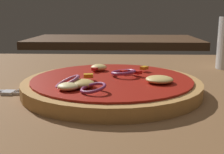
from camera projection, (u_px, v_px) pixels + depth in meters
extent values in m
cube|color=brown|center=(123.00, 106.00, 0.45)|extent=(1.50, 0.91, 0.04)
cylinder|color=tan|center=(111.00, 86.00, 0.47)|extent=(0.29, 0.29, 0.02)
cylinder|color=#A81C11|center=(111.00, 79.00, 0.47)|extent=(0.26, 0.26, 0.00)
ellipsoid|color=#EFCC72|center=(159.00, 79.00, 0.43)|extent=(0.04, 0.04, 0.01)
ellipsoid|color=#E5BC60|center=(82.00, 83.00, 0.41)|extent=(0.04, 0.04, 0.01)
ellipsoid|color=#EFCC72|center=(99.00, 67.00, 0.53)|extent=(0.03, 0.03, 0.01)
ellipsoid|color=#F4DB8E|center=(68.00, 86.00, 0.39)|extent=(0.03, 0.03, 0.01)
torus|color=#93386B|center=(122.00, 72.00, 0.48)|extent=(0.06, 0.06, 0.01)
torus|color=#B25984|center=(67.00, 82.00, 0.41)|extent=(0.04, 0.04, 0.02)
torus|color=#93386B|center=(93.00, 88.00, 0.38)|extent=(0.05, 0.05, 0.01)
cube|color=orange|center=(88.00, 76.00, 0.45)|extent=(0.02, 0.01, 0.01)
cube|color=red|center=(95.00, 69.00, 0.51)|extent=(0.01, 0.01, 0.00)
cube|color=red|center=(137.00, 72.00, 0.48)|extent=(0.02, 0.02, 0.01)
cube|color=orange|center=(144.00, 68.00, 0.52)|extent=(0.02, 0.02, 0.01)
cube|color=red|center=(121.00, 71.00, 0.49)|extent=(0.01, 0.01, 0.00)
cube|color=silver|center=(9.00, 92.00, 0.46)|extent=(0.02, 0.02, 0.01)
cube|color=silver|center=(22.00, 94.00, 0.45)|extent=(0.03, 0.00, 0.00)
cube|color=silver|center=(24.00, 93.00, 0.45)|extent=(0.03, 0.00, 0.00)
cube|color=silver|center=(25.00, 92.00, 0.46)|extent=(0.03, 0.00, 0.00)
cube|color=silver|center=(27.00, 91.00, 0.46)|extent=(0.03, 0.00, 0.00)
cube|color=#4C301C|center=(114.00, 41.00, 1.49)|extent=(0.86, 0.46, 0.04)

